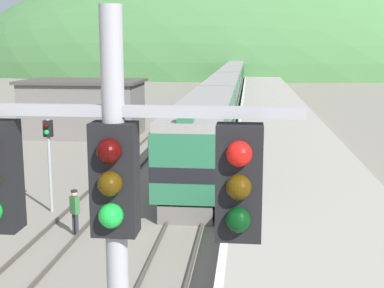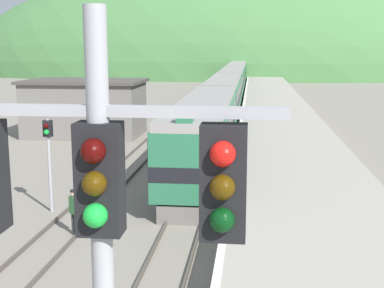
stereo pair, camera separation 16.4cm
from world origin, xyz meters
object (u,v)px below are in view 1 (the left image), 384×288
Objects in this scene: express_train_lead_car at (204,132)px; carriage_second at (223,97)px; signal_post_siding at (49,146)px; carriage_fifth at (237,69)px; signal_mast_main at (117,271)px; carriage_third at (230,82)px; track_worker at (75,209)px; carriage_fourth at (235,74)px.

carriage_second is (0.00, 21.04, -0.01)m from express_train_lead_car.
signal_post_siding is (-6.04, -8.44, 0.65)m from express_train_lead_car.
signal_post_siding is at bearing -93.75° from carriage_fifth.
carriage_fifth is 109.60m from signal_mast_main.
track_worker is at bearing -94.36° from carriage_third.
carriage_fourth reaches higher than track_worker.
carriage_fourth is 11.13× the size of track_worker.
carriage_fourth is at bearing 90.00° from carriage_third.
carriage_fifth is at bearing 90.00° from express_train_lead_car.
express_train_lead_car reaches higher than track_worker.
carriage_fourth is 2.65× the size of signal_mast_main.
carriage_fifth reaches higher than signal_post_siding.
carriage_fourth is 74.19m from track_worker.
carriage_second is at bearing 90.00° from express_train_lead_car.
carriage_fifth is at bearing 90.00° from carriage_fourth.
carriage_fifth is at bearing 86.25° from signal_post_siding.
carriage_third is 53.32m from track_worker.
carriage_third is 11.13× the size of track_worker.
track_worker is (1.99, -2.75, -1.91)m from signal_post_siding.
signal_mast_main reaches higher than express_train_lead_car.
carriage_fifth reaches higher than track_worker.
carriage_second is 30.10m from signal_post_siding.
express_train_lead_car is 21.04m from carriage_second.
carriage_fourth and carriage_fifth have the same top height.
express_train_lead_car is 0.99× the size of carriage_second.
express_train_lead_car is at bearing -90.00° from carriage_second.
carriage_third is at bearing 90.00° from express_train_lead_car.
carriage_fourth is at bearing 90.00° from express_train_lead_car.
carriage_third is at bearing 91.12° from signal_mast_main.
signal_mast_main reaches higher than track_worker.
express_train_lead_car is 2.62× the size of signal_mast_main.
carriage_fourth is 88.69m from signal_mast_main.
carriage_fifth is at bearing 87.56° from track_worker.
track_worker is (-4.05, -32.23, -1.24)m from carriage_second.
carriage_third is at bearing -90.00° from carriage_fifth.
express_train_lead_car is at bearing -90.00° from carriage_fifth.
carriage_second is at bearing 82.84° from track_worker.
carriage_fourth is (0.00, 20.92, 0.00)m from carriage_third.
carriage_third is (0.00, 20.92, 0.00)m from carriage_second.
signal_mast_main is 18.95m from signal_post_siding.
carriage_third is at bearing 90.00° from carriage_second.
signal_post_siding is at bearing -96.84° from carriage_third.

